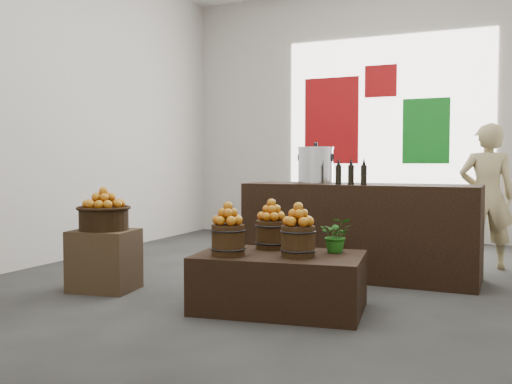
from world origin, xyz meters
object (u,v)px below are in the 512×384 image
at_px(crate, 104,260).
at_px(display_table, 280,282).
at_px(wicker_basket, 104,219).
at_px(counter, 360,231).
at_px(shopper, 487,196).
at_px(stock_pot_left, 316,166).

height_order(crate, display_table, crate).
height_order(crate, wicker_basket, wicker_basket).
height_order(counter, shopper, shopper).
bearing_deg(display_table, counter, 72.32).
relative_size(crate, counter, 0.24).
xyz_separation_m(crate, stock_pot_left, (1.59, 1.61, 0.89)).
bearing_deg(crate, wicker_basket, 0.00).
distance_m(crate, stock_pot_left, 2.43).
xyz_separation_m(counter, stock_pot_left, (-0.50, 0.01, 0.68)).
height_order(crate, shopper, shopper).
bearing_deg(stock_pot_left, display_table, -82.62).
bearing_deg(display_table, wicker_basket, 172.05).
height_order(display_table, stock_pot_left, stock_pot_left).
relative_size(crate, display_table, 0.43).
relative_size(crate, shopper, 0.35).
bearing_deg(wicker_basket, counter, 37.51).
relative_size(counter, shopper, 1.46).
relative_size(wicker_basket, display_table, 0.34).
distance_m(display_table, shopper, 3.13).
height_order(wicker_basket, counter, counter).
bearing_deg(shopper, display_table, 52.01).
distance_m(crate, shopper, 4.28).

